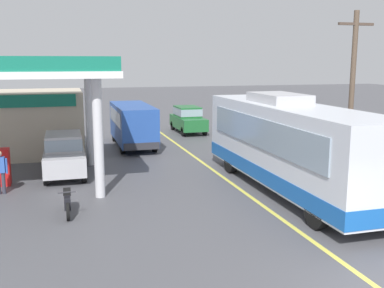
{
  "coord_description": "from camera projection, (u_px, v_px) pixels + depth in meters",
  "views": [
    {
      "loc": [
        -6.48,
        -7.45,
        4.93
      ],
      "look_at": [
        -1.5,
        10.0,
        1.6
      ],
      "focal_mm": 42.2,
      "sensor_mm": 36.0,
      "label": 1
    }
  ],
  "objects": [
    {
      "name": "ground",
      "position": [
        171.0,
        140.0,
        28.6
      ],
      "size": [
        120.0,
        120.0,
        0.0
      ],
      "primitive_type": "plane",
      "color": "#4C4C51"
    },
    {
      "name": "utility_pole_roadside",
      "position": [
        352.0,
        87.0,
        20.81
      ],
      "size": [
        1.8,
        0.24,
        7.19
      ],
      "color": "brown",
      "rests_on": "ground"
    },
    {
      "name": "motorcycle_parked_forecourt",
      "position": [
        67.0,
        201.0,
        14.7
      ],
      "size": [
        0.55,
        1.8,
        0.92
      ],
      "color": "black",
      "rests_on": "ground"
    },
    {
      "name": "car_at_pump",
      "position": [
        64.0,
        152.0,
        19.77
      ],
      "size": [
        1.7,
        4.2,
        1.82
      ],
      "color": "#B2B2B7",
      "rests_on": "ground"
    },
    {
      "name": "coach_bus_main",
      "position": [
        289.0,
        147.0,
        17.17
      ],
      "size": [
        2.6,
        11.04,
        3.69
      ],
      "color": "silver",
      "rests_on": "ground"
    },
    {
      "name": "minibus_opposing_lane",
      "position": [
        133.0,
        121.0,
        26.35
      ],
      "size": [
        2.04,
        6.13,
        2.44
      ],
      "color": "#264C9E",
      "rests_on": "ground"
    },
    {
      "name": "lane_divider_stripe",
      "position": [
        193.0,
        156.0,
        23.87
      ],
      "size": [
        0.16,
        50.0,
        0.01
      ],
      "primitive_type": "cube",
      "color": "#D8CC4C",
      "rests_on": "ground"
    },
    {
      "name": "gas_station_roadside",
      "position": [
        9.0,
        110.0,
        21.72
      ],
      "size": [
        9.1,
        11.95,
        5.1
      ],
      "color": "#147259",
      "rests_on": "ground"
    },
    {
      "name": "pedestrian_near_pump",
      "position": [
        0.0,
        170.0,
        16.87
      ],
      "size": [
        0.55,
        0.22,
        1.66
      ],
      "color": "#33333F",
      "rests_on": "ground"
    },
    {
      "name": "car_trailing_behind_bus",
      "position": [
        188.0,
        118.0,
        31.65
      ],
      "size": [
        1.7,
        4.2,
        1.82
      ],
      "color": "#1E602D",
      "rests_on": "ground"
    }
  ]
}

